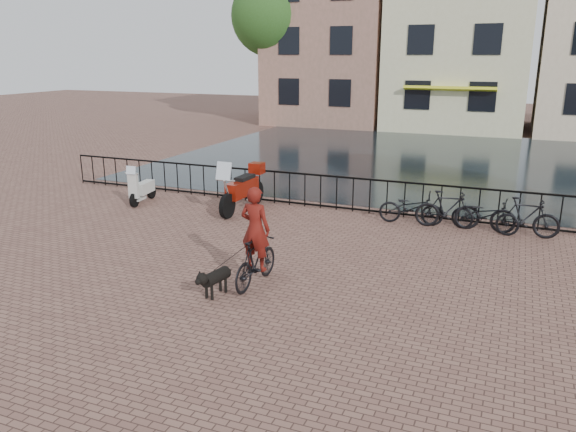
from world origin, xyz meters
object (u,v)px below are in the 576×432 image
at_px(cyclist, 256,242).
at_px(scooter, 142,182).
at_px(dog, 216,281).
at_px(motorcycle, 242,183).

bearing_deg(cyclist, scooter, -33.92).
distance_m(cyclist, dog, 1.08).
distance_m(dog, motorcycle, 6.06).
relative_size(cyclist, scooter, 1.64).
relative_size(cyclist, dog, 2.52).
xyz_separation_m(cyclist, dog, (-0.48, -0.76, -0.59)).
relative_size(dog, motorcycle, 0.40).
bearing_deg(dog, motorcycle, 123.06).
height_order(cyclist, dog, cyclist).
bearing_deg(scooter, cyclist, -45.08).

